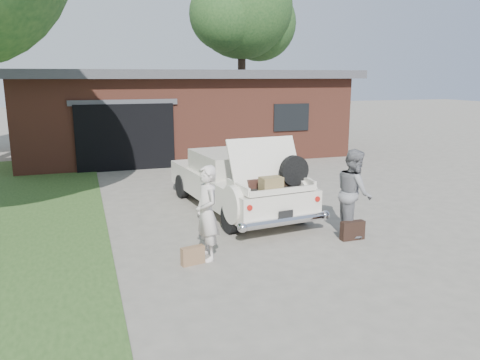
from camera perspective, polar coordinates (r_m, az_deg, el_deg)
name	(u,v)px	position (r m, az deg, el deg)	size (l,w,h in m)	color
ground	(250,243)	(8.89, 1.25, -7.74)	(90.00, 90.00, 0.00)	gray
house	(178,111)	(19.74, -7.53, 8.33)	(12.80, 7.80, 3.30)	brown
tree_right	(243,13)	(27.19, 0.39, 19.73)	(6.40, 5.57, 9.56)	#38281E
sedan	(236,181)	(10.92, -0.49, -0.12)	(2.30, 4.85, 1.85)	silver
woman_left	(207,213)	(7.94, -4.07, -4.05)	(0.60, 0.39, 1.63)	beige
woman_right	(354,192)	(9.43, 13.70, -1.48)	(0.83, 0.65, 1.71)	gray
suitcase_left	(193,255)	(7.94, -5.78, -9.14)	(0.40, 0.13, 0.31)	#906949
suitcase_right	(352,230)	(9.29, 13.55, -5.99)	(0.47, 0.15, 0.37)	black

